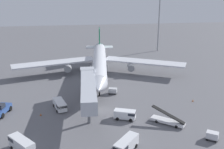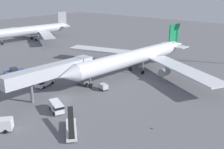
# 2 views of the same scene
# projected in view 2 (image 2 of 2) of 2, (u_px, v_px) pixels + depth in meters

# --- Properties ---
(ground_plane) EXTENTS (300.00, 300.00, 0.00)m
(ground_plane) POSITION_uv_depth(u_px,v_px,m) (63.00, 98.00, 56.92)
(ground_plane) COLOR slate
(airplane_at_gate) EXTENTS (53.78, 49.50, 12.15)m
(airplane_at_gate) POSITION_uv_depth(u_px,v_px,m) (136.00, 57.00, 72.10)
(airplane_at_gate) COLOR silver
(airplane_at_gate) RESTS_ON ground
(jet_bridge) EXTENTS (4.45, 22.50, 7.19)m
(jet_bridge) POSITION_uv_depth(u_px,v_px,m) (55.00, 71.00, 57.29)
(jet_bridge) COLOR #B2B7C1
(jet_bridge) RESTS_ON ground
(pushback_tug) EXTENTS (3.99, 6.01, 2.42)m
(pushback_tug) POSITION_uv_depth(u_px,v_px,m) (15.00, 72.00, 70.54)
(pushback_tug) COLOR #2D4C8E
(pushback_tug) RESTS_ON ground
(belt_loader_truck) EXTENTS (6.35, 5.78, 3.25)m
(belt_loader_truck) POSITION_uv_depth(u_px,v_px,m) (71.00, 128.00, 42.96)
(belt_loader_truck) COLOR white
(belt_loader_truck) RESTS_ON ground
(service_van_near_right) EXTENTS (4.78, 3.37, 1.98)m
(service_van_near_right) POSITION_uv_depth(u_px,v_px,m) (57.00, 106.00, 50.07)
(service_van_near_right) COLOR white
(service_van_near_right) RESTS_ON ground
(service_van_near_left) EXTENTS (3.35, 5.76, 1.93)m
(service_van_near_left) POSITION_uv_depth(u_px,v_px,m) (44.00, 82.00, 63.35)
(service_van_near_left) COLOR white
(service_van_near_left) RESTS_ON ground
(baggage_cart_far_right) EXTENTS (2.40, 1.98, 1.51)m
(baggage_cart_far_right) POSITION_uv_depth(u_px,v_px,m) (104.00, 87.00, 60.88)
(baggage_cart_far_right) COLOR #38383D
(baggage_cart_far_right) RESTS_ON ground
(safety_cone_alpha) EXTENTS (0.34, 0.34, 0.53)m
(safety_cone_alpha) POSITION_uv_depth(u_px,v_px,m) (26.00, 84.00, 64.14)
(safety_cone_alpha) COLOR black
(safety_cone_alpha) RESTS_ON ground
(safety_cone_charlie) EXTENTS (0.34, 0.34, 0.52)m
(safety_cone_charlie) POSITION_uv_depth(u_px,v_px,m) (153.00, 127.00, 44.29)
(safety_cone_charlie) COLOR black
(safety_cone_charlie) RESTS_ON ground
(airplane_background) EXTENTS (40.48, 42.78, 11.99)m
(airplane_background) POSITION_uv_depth(u_px,v_px,m) (32.00, 30.00, 117.24)
(airplane_background) COLOR #B7BCC6
(airplane_background) RESTS_ON ground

